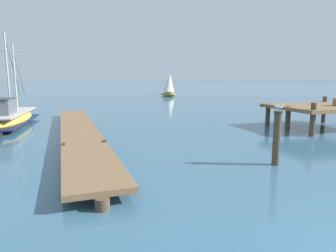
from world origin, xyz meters
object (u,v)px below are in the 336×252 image
(mooring_piling, at_px, (277,137))
(perched_seagull, at_px, (278,107))
(distant_sailboat, at_px, (169,85))
(fishing_boat_2, at_px, (9,117))

(mooring_piling, height_order, perched_seagull, perched_seagull)
(distant_sailboat, bearing_deg, perched_seagull, -105.17)
(distant_sailboat, bearing_deg, fishing_boat_2, -130.81)
(perched_seagull, xyz_separation_m, distant_sailboat, (9.63, 35.51, -0.37))
(fishing_boat_2, distance_m, mooring_piling, 16.26)
(distant_sailboat, bearing_deg, mooring_piling, -105.16)
(fishing_boat_2, xyz_separation_m, distant_sailboat, (19.55, 22.65, 1.15))
(perched_seagull, height_order, distant_sailboat, distant_sailboat)
(perched_seagull, bearing_deg, fishing_boat_2, 127.67)
(fishing_boat_2, height_order, mooring_piling, fishing_boat_2)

